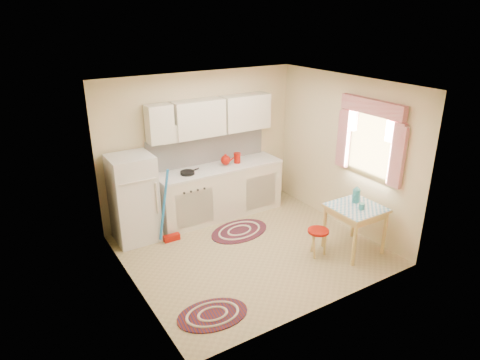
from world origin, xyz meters
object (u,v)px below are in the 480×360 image
object	(u,v)px
base_cabinets	(220,192)
stool	(317,243)
fridge	(134,199)
table	(354,229)

from	to	relation	value
base_cabinets	stool	xyz separation A→B (m)	(0.57, -1.94, -0.23)
base_cabinets	stool	bearing A→B (deg)	-73.69
base_cabinets	stool	world-z (taller)	base_cabinets
fridge	base_cabinets	world-z (taller)	fridge
fridge	stool	size ratio (longest dim) A/B	3.33
fridge	stool	xyz separation A→B (m)	(2.12, -1.89, -0.49)
fridge	base_cabinets	distance (m)	1.57
fridge	base_cabinets	size ratio (longest dim) A/B	0.62
table	base_cabinets	bearing A→B (deg)	118.16
stool	base_cabinets	bearing A→B (deg)	106.31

